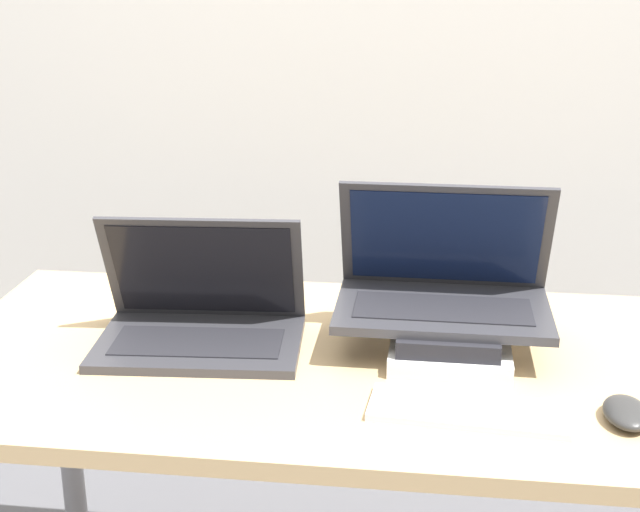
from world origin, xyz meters
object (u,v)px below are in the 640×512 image
at_px(book_stack, 449,336).
at_px(laptop_on_books, 443,285).
at_px(mouse, 627,413).
at_px(wireless_keyboard, 468,411).
at_px(laptop_left, 201,318).

distance_m(book_stack, laptop_on_books, 0.09).
bearing_deg(mouse, wireless_keyboard, -177.80).
relative_size(laptop_on_books, mouse, 3.61).
xyz_separation_m(laptop_left, mouse, (0.69, -0.20, -0.03)).
distance_m(laptop_left, mouse, 0.72).
bearing_deg(wireless_keyboard, laptop_left, 155.92).
bearing_deg(book_stack, laptop_on_books, 108.34).
bearing_deg(laptop_left, wireless_keyboard, -24.08).
distance_m(book_stack, wireless_keyboard, 0.22).
bearing_deg(laptop_left, mouse, -15.88).
relative_size(laptop_on_books, wireless_keyboard, 1.22).
relative_size(book_stack, laptop_on_books, 0.67).
bearing_deg(laptop_on_books, wireless_keyboard, -81.45).
bearing_deg(wireless_keyboard, laptop_on_books, 98.55).
bearing_deg(laptop_left, book_stack, 1.94).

